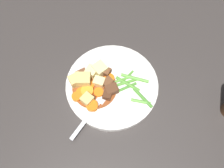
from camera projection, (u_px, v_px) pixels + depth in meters
ground_plane at (112, 86)px, 0.62m from camera, size 3.00×3.00×0.00m
dinner_plate at (112, 85)px, 0.61m from camera, size 0.25×0.25×0.02m
stew_sauce at (95, 88)px, 0.60m from camera, size 0.12×0.12×0.00m
carrot_slice_0 at (92, 106)px, 0.57m from camera, size 0.03×0.03×0.01m
carrot_slice_1 at (82, 94)px, 0.59m from camera, size 0.04×0.04×0.01m
carrot_slice_2 at (99, 92)px, 0.59m from camera, size 0.03×0.03×0.01m
carrot_slice_3 at (109, 78)px, 0.61m from camera, size 0.04×0.04×0.01m
carrot_slice_4 at (77, 97)px, 0.58m from camera, size 0.03×0.03×0.01m
carrot_slice_5 at (89, 86)px, 0.60m from camera, size 0.04×0.04×0.01m
carrot_slice_6 at (87, 91)px, 0.59m from camera, size 0.04×0.04×0.01m
potato_chunk_0 at (100, 69)px, 0.61m from camera, size 0.05×0.05×0.03m
potato_chunk_1 at (87, 99)px, 0.57m from camera, size 0.04×0.04×0.02m
potato_chunk_2 at (99, 82)px, 0.60m from camera, size 0.03×0.03×0.02m
potato_chunk_3 at (76, 80)px, 0.59m from camera, size 0.04×0.04×0.03m
potato_chunk_4 at (92, 72)px, 0.61m from camera, size 0.04×0.04×0.03m
potato_chunk_5 at (83, 80)px, 0.59m from camera, size 0.04×0.03×0.03m
meat_chunk_0 at (107, 84)px, 0.59m from camera, size 0.04×0.04×0.02m
meat_chunk_1 at (112, 90)px, 0.58m from camera, size 0.04×0.04×0.02m
meat_chunk_2 at (107, 95)px, 0.58m from camera, size 0.03×0.03×0.02m
meat_chunk_3 at (83, 76)px, 0.60m from camera, size 0.04×0.04×0.02m
meat_chunk_4 at (106, 72)px, 0.61m from camera, size 0.03×0.03×0.02m
green_bean_0 at (120, 80)px, 0.61m from camera, size 0.07×0.03×0.01m
green_bean_1 at (127, 82)px, 0.60m from camera, size 0.07×0.03×0.01m
green_bean_2 at (128, 85)px, 0.60m from camera, size 0.07×0.04×0.01m
green_bean_3 at (141, 102)px, 0.58m from camera, size 0.05×0.02×0.01m
green_bean_4 at (135, 78)px, 0.61m from camera, size 0.08×0.03×0.01m
green_bean_5 at (143, 98)px, 0.58m from camera, size 0.05×0.06×0.01m
green_bean_6 at (126, 78)px, 0.61m from camera, size 0.04×0.05×0.01m
green_bean_7 at (124, 89)px, 0.59m from camera, size 0.07×0.04×0.01m
fork at (94, 109)px, 0.57m from camera, size 0.11×0.16×0.00m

